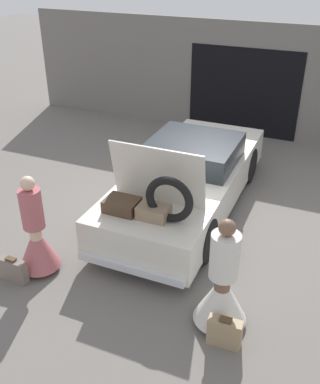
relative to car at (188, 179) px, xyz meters
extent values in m
plane|color=slate|center=(0.00, 0.01, -0.59)|extent=(40.00, 40.00, 0.00)
cube|color=slate|center=(0.00, 4.12, 0.81)|extent=(12.00, 0.12, 2.80)
cube|color=black|center=(0.00, 4.04, 0.51)|extent=(2.80, 0.02, 2.20)
cube|color=silver|center=(0.00, 0.01, -0.08)|extent=(1.79, 4.77, 0.65)
cube|color=#1E2328|center=(0.00, 0.29, 0.45)|extent=(1.57, 1.52, 0.42)
cylinder|color=black|center=(-0.83, 1.49, -0.23)|extent=(0.18, 0.72, 0.72)
cylinder|color=black|center=(0.82, 1.49, -0.23)|extent=(0.18, 0.72, 0.72)
cylinder|color=black|center=(-0.83, -1.42, -0.23)|extent=(0.18, 0.72, 0.72)
cylinder|color=black|center=(0.82, -1.42, -0.23)|extent=(0.18, 0.72, 0.72)
cube|color=silver|center=(0.00, -2.41, -0.31)|extent=(1.70, 0.10, 0.12)
cube|color=silver|center=(0.00, -1.40, 0.73)|extent=(1.52, 0.23, 0.99)
cube|color=#473323|center=(-0.41, -1.81, 0.34)|extent=(0.51, 0.40, 0.19)
cube|color=#8C7259|center=(0.11, -1.81, 0.34)|extent=(0.46, 0.34, 0.20)
torus|color=black|center=(0.36, -1.81, 0.61)|extent=(0.73, 0.12, 0.73)
cylinder|color=beige|center=(-1.43, -2.65, -0.20)|extent=(0.18, 0.18, 0.78)
cone|color=#B25B60|center=(-1.43, -2.65, -0.16)|extent=(0.62, 0.62, 0.70)
cylinder|color=#B25B60|center=(-1.43, -2.65, 0.49)|extent=(0.33, 0.33, 0.61)
sphere|color=beige|center=(-1.43, -2.65, 0.91)|extent=(0.21, 0.21, 0.21)
cylinder|color=brown|center=(1.42, -2.64, -0.20)|extent=(0.20, 0.20, 0.78)
cone|color=silver|center=(1.42, -2.64, -0.16)|extent=(0.70, 0.70, 0.70)
cylinder|color=silver|center=(1.42, -2.64, 0.50)|extent=(0.37, 0.37, 0.62)
sphere|color=brown|center=(1.42, -2.64, 0.91)|extent=(0.21, 0.21, 0.21)
cube|color=#75665B|center=(-1.63, -3.02, -0.40)|extent=(0.47, 0.16, 0.37)
cube|color=#4C3823|center=(-1.63, -3.02, -0.19)|extent=(0.16, 0.09, 0.02)
cube|color=#9E8460|center=(1.58, -2.98, -0.39)|extent=(0.43, 0.17, 0.39)
cube|color=#4C3823|center=(1.58, -2.98, -0.17)|extent=(0.15, 0.10, 0.02)
camera|label=1|loc=(2.41, -6.96, 3.83)|focal=42.00mm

